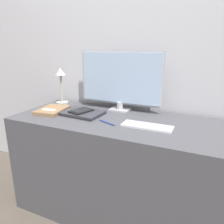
# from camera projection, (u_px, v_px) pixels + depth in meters

# --- Properties ---
(wall_back) EXTENTS (3.60, 0.05, 2.40)m
(wall_back) POSITION_uv_depth(u_px,v_px,m) (137.00, 52.00, 1.71)
(wall_back) COLOR silver
(wall_back) RESTS_ON ground_plane
(desk) EXTENTS (1.50, 0.62, 0.76)m
(desk) POSITION_uv_depth(u_px,v_px,m) (118.00, 167.00, 1.63)
(desk) COLOR #4C4C51
(desk) RESTS_ON ground_plane
(monitor) EXTENTS (0.67, 0.11, 0.46)m
(monitor) POSITION_uv_depth(u_px,v_px,m) (120.00, 80.00, 1.68)
(monitor) COLOR #B7B7BC
(monitor) RESTS_ON desk
(keyboard) EXTENTS (0.32, 0.11, 0.01)m
(keyboard) POSITION_uv_depth(u_px,v_px,m) (147.00, 126.00, 1.38)
(keyboard) COLOR silver
(keyboard) RESTS_ON desk
(laptop) EXTENTS (0.31, 0.23, 0.02)m
(laptop) POSITION_uv_depth(u_px,v_px,m) (82.00, 113.00, 1.63)
(laptop) COLOR #232328
(laptop) RESTS_ON desk
(ereader) EXTENTS (0.16, 0.19, 0.01)m
(ereader) POSITION_uv_depth(u_px,v_px,m) (81.00, 111.00, 1.63)
(ereader) COLOR black
(ereader) RESTS_ON laptop
(desk_lamp) EXTENTS (0.11, 0.11, 0.32)m
(desk_lamp) POSITION_uv_depth(u_px,v_px,m) (61.00, 83.00, 1.88)
(desk_lamp) COLOR #BCB7AD
(desk_lamp) RESTS_ON desk
(notebook) EXTENTS (0.22, 0.28, 0.03)m
(notebook) POSITION_uv_depth(u_px,v_px,m) (52.00, 110.00, 1.70)
(notebook) COLOR #93704C
(notebook) RESTS_ON desk
(pen) EXTENTS (0.14, 0.06, 0.01)m
(pen) POSITION_uv_depth(u_px,v_px,m) (107.00, 123.00, 1.45)
(pen) COLOR navy
(pen) RESTS_ON desk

